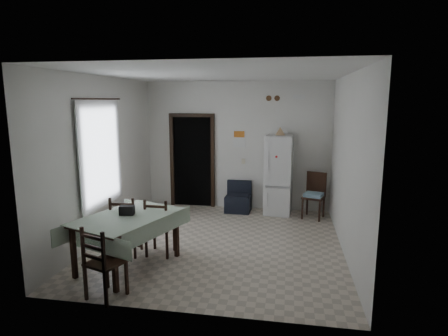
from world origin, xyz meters
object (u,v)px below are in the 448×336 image
Objects in this scene: corner_chair at (314,196)px; dining_chair_near_head at (105,262)px; fridge at (279,175)px; navy_seat at (238,197)px; dining_chair_far_right at (160,226)px; dining_chair_far_left at (126,225)px; dining_table at (128,241)px.

corner_chair is 1.01× the size of dining_chair_near_head.
fridge reaches higher than dining_chair_near_head.
dining_chair_far_right is at bearing -108.06° from navy_seat.
navy_seat is 0.68× the size of dining_chair_far_left.
fridge is 3.57m from dining_chair_far_left.
dining_chair_far_left is (-0.23, 0.45, 0.10)m from dining_table.
dining_chair_far_left reaches higher than dining_table.
dining_table is at bearing 61.67° from dining_chair_far_right.
dining_chair_near_head is (-2.78, -3.78, -0.01)m from corner_chair.
dining_chair_near_head reaches higher than dining_chair_far_right.
dining_chair_far_right is at bearing -176.97° from dining_chair_far_left.
dining_table is at bearing -118.16° from fridge.
fridge is at bearing -97.30° from dining_chair_near_head.
fridge is 0.87m from corner_chair.
fridge is 1.77× the size of dining_chair_far_left.
dining_chair_far_right is 0.99× the size of dining_chair_near_head.
navy_seat is 0.71× the size of dining_chair_far_right.
navy_seat is 0.69× the size of corner_chair.
dining_table is 1.59× the size of dining_chair_near_head.
dining_chair_far_right is (0.54, 0.09, -0.02)m from dining_chair_far_left.
navy_seat is at bearing -124.89° from dining_chair_far_left.
corner_chair is at bearing -10.27° from fridge.
dining_chair_far_right is (-2.57, -2.35, -0.01)m from corner_chair.
dining_table is 0.90m from dining_chair_near_head.
dining_chair_far_right reaches higher than dining_table.
dining_chair_far_left reaches higher than dining_chair_far_right.
dining_chair_near_head is (-2.03, -4.00, -0.39)m from fridge.
dining_chair_far_right is (-0.93, -2.57, 0.14)m from navy_seat.
navy_seat is 2.74m from dining_chair_far_right.
dining_chair_near_head is at bearing 97.43° from dining_chair_far_left.
dining_table is at bearing -109.93° from navy_seat.
corner_chair is (1.64, -0.22, 0.15)m from navy_seat.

